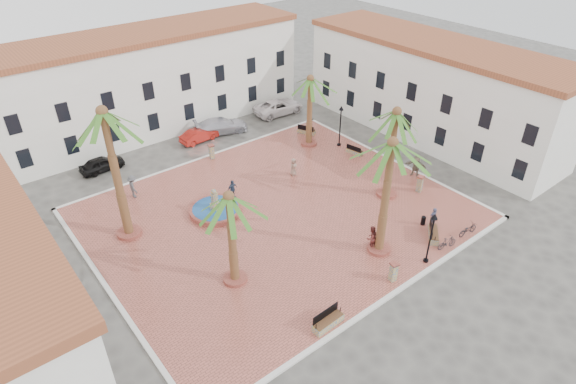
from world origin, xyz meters
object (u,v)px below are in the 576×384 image
object	(u,v)px
bollard_se	(393,271)
pedestrian_fountain_a	(294,167)
pedestrian_north	(133,187)
cyclist_a	(433,217)
cyclist_b	(371,238)
lamppost_e	(341,119)
lamppost_s	(432,230)
bench_s	(328,322)
car_silver	(221,126)
bicycle_b	(447,243)
pedestrian_east	(416,165)
palm_sw	(229,208)
car_black	(102,164)
car_white	(279,107)
pedestrian_fountain_b	(232,189)
bollard_n	(212,152)
bicycle_a	(468,229)
palm_e	(396,122)
palm_nw	(105,126)
fountain	(215,209)
litter_bin	(423,221)
bench_e	(354,151)
bench_ne	(306,131)
bench_se	(433,234)
bollard_e	(420,184)
car_red	(199,135)
palm_ne	(310,87)
palm_s	(391,156)

from	to	relation	value
bollard_se	pedestrian_fountain_a	xyz separation A→B (m)	(3.23, 13.72, 0.07)
pedestrian_fountain_a	pedestrian_north	xyz separation A→B (m)	(-11.87, 5.23, 0.18)
cyclist_a	cyclist_b	xyz separation A→B (m)	(-5.25, 1.06, 0.10)
lamppost_e	cyclist_a	bearing A→B (deg)	-104.84
lamppost_s	pedestrian_fountain_a	distance (m)	14.04
bollard_se	lamppost_s	bearing A→B (deg)	-3.70
bench_s	car_silver	xyz separation A→B (m)	(8.60, 24.92, 0.31)
bicycle_b	pedestrian_east	size ratio (longest dim) A/B	0.82
palm_sw	car_black	xyz separation A→B (m)	(-1.34, 18.69, -4.99)
car_white	pedestrian_north	bearing A→B (deg)	111.34
lamppost_s	pedestrian_fountain_b	xyz separation A→B (m)	(-5.74, 14.19, -1.80)
bollard_n	bicycle_a	xyz separation A→B (m)	(8.29, -20.71, -0.25)
palm_e	palm_nw	bearing A→B (deg)	156.41
lamppost_s	pedestrian_east	distance (m)	11.21
car_silver	bollard_se	bearing A→B (deg)	-170.68
cyclist_b	pedestrian_north	world-z (taller)	pedestrian_north
fountain	bicycle_a	size ratio (longest dim) A/B	2.33
bollard_se	litter_bin	distance (m)	6.66
bollard_n	car_black	world-z (taller)	bollard_n
bench_e	bollard_n	size ratio (longest dim) A/B	1.24
bench_ne	cyclist_a	xyz separation A→B (m)	(-2.72, -17.11, 0.52)
bench_ne	car_white	xyz separation A→B (m)	(1.08, 5.84, 0.35)
palm_nw	palm_sw	bearing A→B (deg)	-69.03
palm_e	bench_se	distance (m)	8.41
cyclist_b	car_black	xyz separation A→B (m)	(-10.23, 21.80, -0.39)
bollard_e	cyclist_b	bearing A→B (deg)	-163.42
lamppost_s	bench_s	bearing A→B (deg)	179.86
bench_se	bollard_n	xyz separation A→B (m)	(-6.14, 19.42, 0.40)
palm_sw	bench_se	size ratio (longest dim) A/B	3.51
pedestrian_east	car_red	distance (m)	20.32
lamppost_e	pedestrian_east	xyz separation A→B (m)	(1.21, -7.95, -1.74)
lamppost_s	car_black	bearing A→B (deg)	115.72
palm_e	car_black	bearing A→B (deg)	131.75
lamppost_s	bicycle_b	bearing A→B (deg)	0.00
bench_se	bench_e	bearing A→B (deg)	28.99
lamppost_s	cyclist_a	distance (m)	4.44
palm_nw	pedestrian_north	world-z (taller)	palm_nw
bicycle_a	car_red	bearing A→B (deg)	22.97
pedestrian_east	car_red	world-z (taller)	pedestrian_east
bench_s	bench_ne	distance (m)	24.30
car_black	car_red	bearing A→B (deg)	-95.52
litter_bin	palm_ne	bearing A→B (deg)	83.05
pedestrian_north	car_red	bearing A→B (deg)	-54.26
fountain	pedestrian_fountain_a	bearing A→B (deg)	3.83
lamppost_e	palm_s	bearing A→B (deg)	-123.68
lamppost_e	bollard_se	bearing A→B (deg)	-123.27
palm_sw	lamppost_s	distance (m)	12.78
palm_s	car_silver	bearing A→B (deg)	86.24
palm_s	lamppost_s	world-z (taller)	palm_s
bench_ne	cyclist_b	size ratio (longest dim) A/B	1.04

